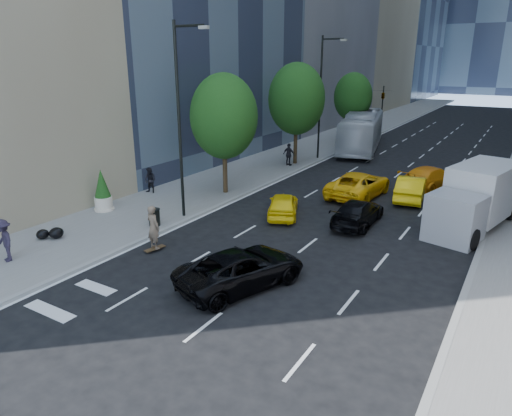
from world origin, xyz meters
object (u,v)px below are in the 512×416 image
Objects in this scene: trash_can at (154,218)px; planter_shrub at (102,191)px; skateboarder at (154,230)px; black_sedan_lincoln at (242,269)px; city_bus at (362,131)px; box_truck at (476,198)px; black_sedan_mercedes at (358,212)px.

planter_shrub is at bearing 174.78° from trash_can.
planter_shrub reaches higher than skateboarder.
planter_shrub reaches higher than trash_can.
black_sedan_lincoln is 29.74m from city_bus.
black_sedan_lincoln is 2.19× the size of planter_shrub.
box_truck reaches higher than trash_can.
planter_shrub is at bearing -11.37° from skateboarder.
black_sedan_lincoln is 13.38m from box_truck.
skateboarder is 2.39× the size of trash_can.
black_sedan_lincoln reaches higher than trash_can.
black_sedan_lincoln is at bearing -177.25° from skateboarder.
planter_shrub reaches higher than black_sedan_mercedes.
black_sedan_mercedes is 5.95m from box_truck.
black_sedan_mercedes is at bearing 23.37° from planter_shrub.
trash_can is 0.36× the size of planter_shrub.
box_truck reaches higher than skateboarder.
black_sedan_lincoln is 0.73× the size of box_truck.
skateboarder is 0.85× the size of planter_shrub.
skateboarder is 16.11m from box_truck.
city_bus reaches higher than trash_can.
box_truck is 16.48m from trash_can.
box_truck is 8.39× the size of trash_can.
trash_can is at bearing -5.22° from planter_shrub.
trash_can is (-1.97, -26.30, -1.21)m from city_bus.
city_bus reaches higher than box_truck.
black_sedan_lincoln is 7.84m from trash_can.
black_sedan_mercedes is (1.49, 8.94, -0.06)m from black_sedan_lincoln.
trash_can is (-2.05, 2.19, -0.44)m from skateboarder.
skateboarder is 3.03m from trash_can.
box_truck reaches higher than black_sedan_mercedes.
trash_can is at bearing -35.97° from skateboarder.
black_sedan_lincoln is at bearing -16.15° from planter_shrub.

